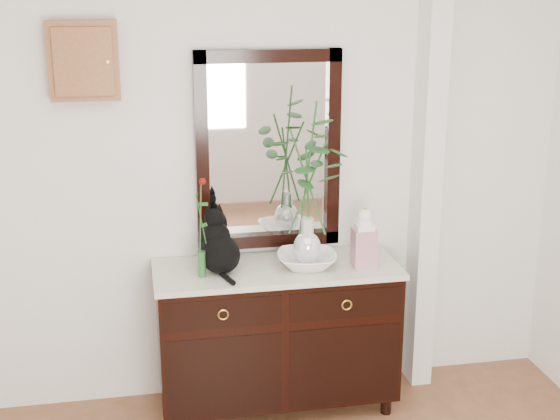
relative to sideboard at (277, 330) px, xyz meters
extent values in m
cube|color=silver|center=(-0.10, 0.25, 0.88)|extent=(3.60, 0.04, 2.70)
cube|color=silver|center=(0.90, 0.17, 0.88)|extent=(0.12, 0.20, 2.70)
cube|color=black|center=(0.00, 0.00, -0.01)|extent=(1.30, 0.50, 0.82)
cube|color=beige|center=(0.00, 0.00, 0.36)|extent=(1.33, 0.52, 0.03)
cube|color=black|center=(0.00, 0.24, 0.97)|extent=(0.80, 0.06, 1.10)
cube|color=white|center=(0.00, 0.25, 0.97)|extent=(0.66, 0.01, 0.96)
cube|color=brown|center=(-0.95, 0.21, 1.48)|extent=(0.35, 0.10, 0.40)
imported|color=white|center=(0.16, -0.04, 0.42)|extent=(0.37, 0.37, 0.08)
camera|label=1|loc=(-0.73, -3.89, 1.88)|focal=50.00mm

